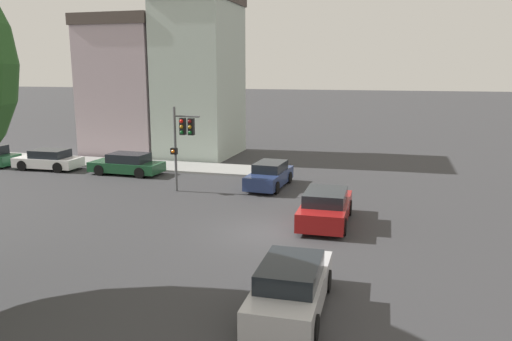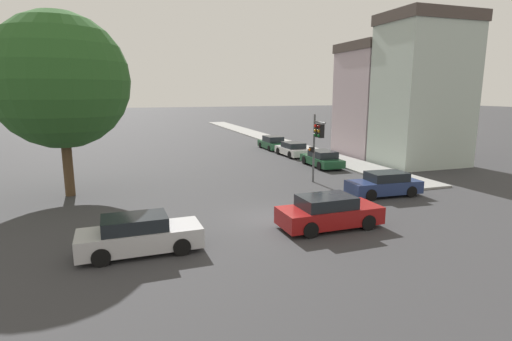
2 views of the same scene
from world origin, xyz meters
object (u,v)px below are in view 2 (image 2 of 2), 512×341
Objects in this scene: street_tree at (60,81)px; traffic_signal at (317,137)px; parked_car_0 at (322,159)px; parked_car_2 at (273,143)px; crossing_car_2 at (384,184)px; crossing_car_0 at (139,235)px; crossing_car_1 at (329,212)px; parked_car_1 at (293,149)px.

traffic_signal is (15.51, -1.89, -3.57)m from street_tree.
parked_car_0 is 10.98m from parked_car_2.
crossing_car_2 is 0.94× the size of parked_car_0.
crossing_car_0 reaches higher than parked_car_0.
traffic_signal reaches higher than crossing_car_2.
street_tree reaches higher than crossing_car_2.
traffic_signal is at bearing 65.20° from crossing_car_1.
parked_car_1 is at bearing 1.51° from parked_car_0.
crossing_car_2 reaches higher than parked_car_0.
traffic_signal is at bearing -58.26° from crossing_car_2.
parked_car_2 is (18.74, 14.52, -6.08)m from street_tree.
crossing_car_1 is 1.06× the size of crossing_car_2.
crossing_car_0 is at bearing 148.04° from parked_car_2.
crossing_car_2 is at bearing 118.13° from traffic_signal.
crossing_car_0 is 8.37m from crossing_car_1.
crossing_car_1 is at bearing 36.78° from crossing_car_2.
parked_car_0 is at bearing 10.63° from street_tree.
parked_car_2 is (-0.14, 10.98, 0.02)m from parked_car_0.
crossing_car_1 is 25.68m from parked_car_2.
street_tree is 21.97m from parked_car_1.
street_tree is at bearing 138.08° from crossing_car_1.
crossing_car_1 is (11.86, -10.22, -6.02)m from street_tree.
crossing_car_1 reaches higher than parked_car_0.
street_tree is 24.48m from parked_car_2.
traffic_signal is at bearing -6.96° from street_tree.
crossing_car_2 is at bearing -19.04° from street_tree.
crossing_car_2 is 9.77m from parked_car_0.
parked_car_2 is (0.87, 20.69, -0.02)m from crossing_car_2.
traffic_signal is 6.88m from parked_car_0.
traffic_signal is 1.00× the size of crossing_car_0.
crossing_car_1 is 1.06× the size of parked_car_2.
street_tree is at bearing 101.98° from parked_car_0.
parked_car_0 is 1.06× the size of parked_car_2.
parked_car_0 is (1.01, 9.71, -0.03)m from crossing_car_2.
parked_car_2 is at bearing -89.63° from crossing_car_2.
street_tree is at bearing 115.02° from parked_car_1.
traffic_signal is at bearing 34.07° from crossing_car_0.
parked_car_0 is (15.38, 13.98, -0.06)m from crossing_car_0.
parked_car_1 is at bearing 50.98° from crossing_car_0.
traffic_signal is 1.05× the size of parked_car_1.
street_tree is 2.39× the size of crossing_car_2.
parked_car_1 is 1.00× the size of parked_car_2.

